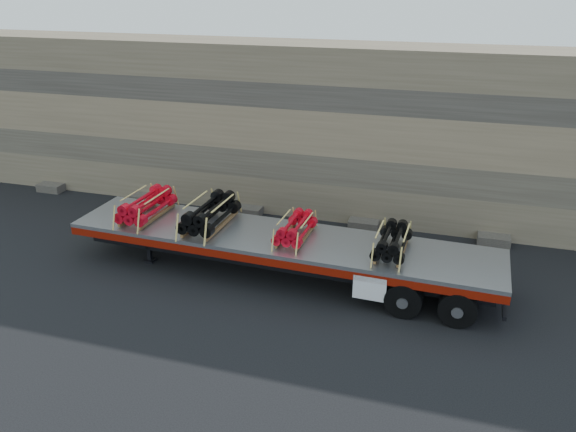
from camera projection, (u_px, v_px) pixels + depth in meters
name	position (u px, v px, depth m)	size (l,w,h in m)	color
ground	(282.00, 276.00, 19.19)	(120.00, 120.00, 0.00)	black
rock_wall	(328.00, 130.00, 23.53)	(44.00, 3.00, 7.00)	#7A6B54
trailer	(279.00, 255.00, 19.02)	(14.56, 2.80, 1.46)	#A4A6AB
bundle_front	(146.00, 206.00, 20.05)	(1.17, 2.35, 0.83)	red
bundle_midfront	(210.00, 214.00, 19.30)	(1.26, 2.52, 0.89)	black
bundle_midrear	(295.00, 229.00, 18.43)	(0.97, 1.95, 0.69)	red
bundle_rear	(392.00, 242.00, 17.48)	(1.02, 2.03, 0.72)	black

